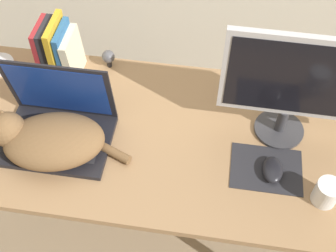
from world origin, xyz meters
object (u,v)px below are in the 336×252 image
at_px(cat, 48,139).
at_px(book_row, 58,51).
at_px(laptop, 58,125).
at_px(webcam, 108,57).
at_px(external_monitor, 294,84).
at_px(mug, 328,193).
at_px(computer_mouse, 272,170).

height_order(cat, book_row, book_row).
bearing_deg(cat, laptop, 83.48).
height_order(book_row, webcam, book_row).
relative_size(book_row, webcam, 3.21).
xyz_separation_m(laptop, external_monitor, (0.77, 0.13, 0.19)).
relative_size(external_monitor, webcam, 6.04).
distance_m(external_monitor, mug, 0.35).
distance_m(laptop, cat, 0.08).
bearing_deg(webcam, laptop, -103.98).
bearing_deg(external_monitor, webcam, 161.30).
bearing_deg(external_monitor, mug, -61.46).
bearing_deg(mug, computer_mouse, 155.69).
height_order(laptop, computer_mouse, laptop).
distance_m(cat, book_row, 0.38).
bearing_deg(laptop, mug, -7.75).
bearing_deg(cat, mug, -3.15).
distance_m(laptop, computer_mouse, 0.74).
xyz_separation_m(laptop, cat, (-0.01, -0.07, 0.02)).
relative_size(book_row, mug, 2.10).
height_order(cat, webcam, cat).
height_order(external_monitor, mug, external_monitor).
bearing_deg(computer_mouse, cat, -178.15).
bearing_deg(cat, webcam, 77.24).
bearing_deg(laptop, webcam, 76.02).
xyz_separation_m(laptop, mug, (0.91, -0.12, -0.01)).
relative_size(computer_mouse, book_row, 0.42).
distance_m(computer_mouse, book_row, 0.90).
bearing_deg(external_monitor, cat, -164.99).
bearing_deg(book_row, laptop, -74.61).
bearing_deg(book_row, cat, -78.75).
relative_size(cat, computer_mouse, 4.59).
bearing_deg(mug, webcam, 149.19).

